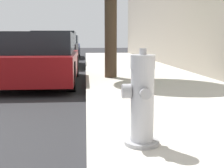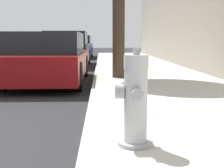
# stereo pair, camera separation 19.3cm
# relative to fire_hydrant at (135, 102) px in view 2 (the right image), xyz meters

# --- Properties ---
(fire_hydrant) EXTENTS (0.34, 0.33, 0.86)m
(fire_hydrant) POSITION_rel_fire_hydrant_xyz_m (0.00, 0.00, 0.00)
(fire_hydrant) COLOR #97979C
(fire_hydrant) RESTS_ON sidewalk_slab
(parked_car_near) EXTENTS (1.78, 4.19, 1.24)m
(parked_car_near) POSITION_rel_fire_hydrant_xyz_m (-1.59, 5.07, 0.08)
(parked_car_near) COLOR maroon
(parked_car_near) RESTS_ON ground_plane
(parked_car_mid) EXTENTS (1.77, 4.00, 1.40)m
(parked_car_mid) POSITION_rel_fire_hydrant_xyz_m (-1.69, 10.22, 0.15)
(parked_car_mid) COLOR black
(parked_car_mid) RESTS_ON ground_plane
(parked_car_far) EXTENTS (1.84, 4.50, 1.33)m
(parked_car_far) POSITION_rel_fire_hydrant_xyz_m (-1.77, 16.27, 0.12)
(parked_car_far) COLOR navy
(parked_car_far) RESTS_ON ground_plane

